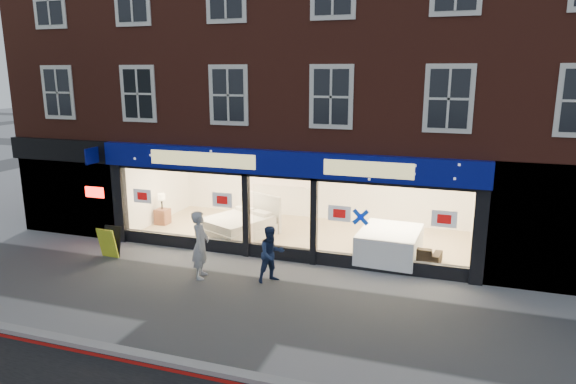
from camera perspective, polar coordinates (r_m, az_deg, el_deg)
The scene contains 12 objects.
ground at distance 12.81m, azimuth -5.60°, elevation -12.06°, with size 120.00×120.00×0.00m, color gray.
kerb_line at distance 10.41m, azimuth -12.96°, elevation -18.75°, with size 60.00×0.10×0.01m, color #8C0A07.
kerb_stone at distance 10.53m, azimuth -12.39°, elevation -17.99°, with size 60.00×0.25×0.12m, color gray.
showroom_floor at distance 17.37m, azimuth 1.49°, elevation -4.90°, with size 11.00×4.50×0.10m, color tan.
building at distance 18.16m, azimuth 3.21°, elevation 17.06°, with size 19.00×8.26×10.30m.
display_bed at distance 17.29m, azimuth -5.37°, elevation -3.64°, with size 2.59×2.79×1.27m.
bedside_table at distance 19.00m, azimuth -13.75°, elevation -2.65°, with size 0.45×0.45×0.55m, color brown.
mattress_stack at distance 15.45m, azimuth 11.22°, elevation -5.67°, with size 1.79×2.21×0.84m.
sofa at distance 15.35m, azimuth 13.37°, elevation -6.55°, with size 1.75×0.69×0.51m, color black.
a_board at distance 16.35m, azimuth -19.19°, elevation -5.28°, with size 0.61×0.39×0.94m, color yellow.
pedestrian_grey at distance 14.04m, azimuth -9.70°, elevation -5.78°, with size 0.68×0.44×1.86m, color #B0B1B8.
pedestrian_blue at distance 13.63m, azimuth -1.85°, elevation -6.92°, with size 0.74×0.58×1.53m, color navy.
Camera 1 is at (4.83, -10.53, 5.47)m, focal length 32.00 mm.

